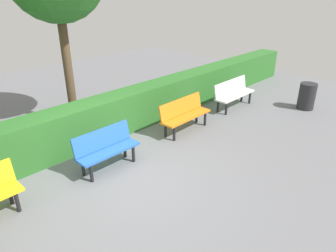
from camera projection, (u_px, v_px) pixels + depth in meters
ground_plane at (126, 177)px, 6.45m from camera, size 20.05×20.05×0.00m
bench_white at (233, 92)px, 9.83m from camera, size 1.64×0.47×0.86m
bench_orange at (184, 113)px, 8.27m from camera, size 1.58×0.49×0.86m
bench_blue at (106, 147)px, 6.59m from camera, size 1.38×0.47×0.86m
hedge_row at (116, 114)px, 8.12m from camera, size 16.05×0.70×1.04m
trash_bin at (307, 96)px, 9.74m from camera, size 0.50×0.50×0.81m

